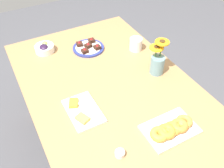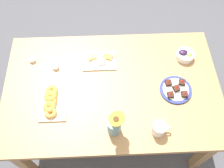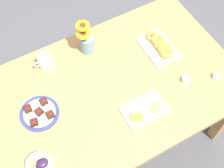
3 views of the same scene
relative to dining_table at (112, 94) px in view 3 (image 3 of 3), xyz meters
The scene contains 10 objects.
ground_plane 0.65m from the dining_table, ahead, with size 6.00×6.00×0.00m, color #4C4C51.
dining_table is the anchor object (origin of this frame).
coffee_mug 0.48m from the dining_table, 50.49° to the right, with size 0.13×0.09×0.09m.
grape_bowl 0.64m from the dining_table, 22.91° to the left, with size 0.14×0.14×0.07m.
cheese_platter 0.27m from the dining_table, 110.71° to the left, with size 0.26×0.17×0.03m.
croissant_platter 0.46m from the dining_table, 164.98° to the right, with size 0.19×0.29×0.05m.
jam_cup_honey 0.67m from the dining_table, 156.84° to the left, with size 0.05×0.05×0.03m.
jam_cup_berry 0.48m from the dining_table, 156.38° to the left, with size 0.05×0.05×0.03m.
dessert_plate 0.48m from the dining_table, ahead, with size 0.23×0.23×0.05m.
flower_vase 0.37m from the dining_table, 89.22° to the right, with size 0.11×0.12×0.24m.
Camera 3 is at (0.48, 0.86, 2.42)m, focal length 50.00 mm.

